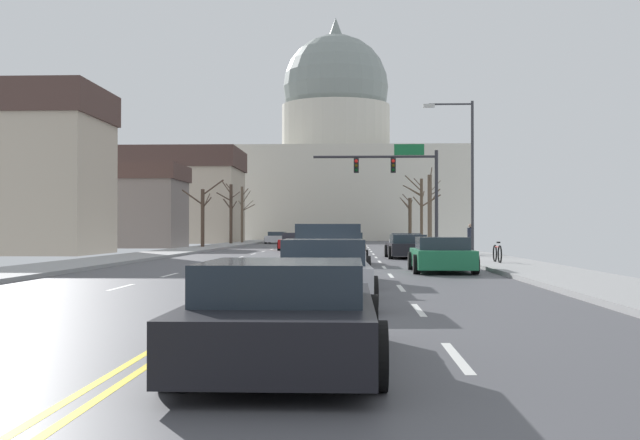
{
  "coord_description": "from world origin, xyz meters",
  "views": [
    {
      "loc": [
        2.32,
        -33.09,
        1.47
      ],
      "look_at": [
        -0.6,
        36.13,
        2.25
      ],
      "focal_mm": 43.92,
      "sensor_mm": 36.0,
      "label": 1
    }
  ],
  "objects_px": {
    "sedan_oncoming_01": "(306,239)",
    "sedan_oncoming_02": "(277,238)",
    "signal_gantry": "(401,175)",
    "pickup_truck_near_04": "(328,257)",
    "sedan_near_01": "(407,247)",
    "bicycle_parked": "(497,254)",
    "sedan_near_05": "(324,274)",
    "sedan_near_03": "(442,255)",
    "sedan_near_06": "(286,315)",
    "sedan_near_02": "(342,249)",
    "pedestrian_00": "(470,237)",
    "sedan_near_00": "(406,244)",
    "street_lamp_right": "(465,163)",
    "sedan_oncoming_00": "(295,242)"
  },
  "relations": [
    {
      "from": "sedan_oncoming_01",
      "to": "sedan_oncoming_02",
      "type": "bearing_deg",
      "value": 108.37
    },
    {
      "from": "signal_gantry",
      "to": "pickup_truck_near_04",
      "type": "bearing_deg",
      "value": -97.45
    },
    {
      "from": "sedan_near_01",
      "to": "bicycle_parked",
      "type": "xyz_separation_m",
      "value": [
        3.01,
        -8.0,
        -0.08
      ]
    },
    {
      "from": "sedan_oncoming_02",
      "to": "sedan_near_05",
      "type": "bearing_deg",
      "value": -83.6
    },
    {
      "from": "pickup_truck_near_04",
      "to": "signal_gantry",
      "type": "bearing_deg",
      "value": 82.55
    },
    {
      "from": "sedan_near_03",
      "to": "signal_gantry",
      "type": "bearing_deg",
      "value": 89.89
    },
    {
      "from": "sedan_near_05",
      "to": "sedan_oncoming_02",
      "type": "relative_size",
      "value": 0.96
    },
    {
      "from": "sedan_near_06",
      "to": "sedan_oncoming_02",
      "type": "bearing_deg",
      "value": 95.66
    },
    {
      "from": "sedan_oncoming_01",
      "to": "sedan_near_02",
      "type": "bearing_deg",
      "value": -84.14
    },
    {
      "from": "pickup_truck_near_04",
      "to": "pedestrian_00",
      "type": "height_order",
      "value": "pedestrian_00"
    },
    {
      "from": "sedan_near_00",
      "to": "bicycle_parked",
      "type": "distance_m",
      "value": 14.36
    },
    {
      "from": "pickup_truck_near_04",
      "to": "sedan_oncoming_01",
      "type": "height_order",
      "value": "pickup_truck_near_04"
    },
    {
      "from": "pickup_truck_near_04",
      "to": "sedan_near_06",
      "type": "xyz_separation_m",
      "value": [
        -0.05,
        -12.7,
        -0.18
      ]
    },
    {
      "from": "pedestrian_00",
      "to": "sedan_near_02",
      "type": "bearing_deg",
      "value": -124.66
    },
    {
      "from": "sedan_near_00",
      "to": "sedan_near_05",
      "type": "height_order",
      "value": "sedan_near_05"
    },
    {
      "from": "sedan_near_01",
      "to": "sedan_oncoming_02",
      "type": "relative_size",
      "value": 0.99
    },
    {
      "from": "street_lamp_right",
      "to": "sedan_near_06",
      "type": "bearing_deg",
      "value": -101.69
    },
    {
      "from": "street_lamp_right",
      "to": "sedan_near_06",
      "type": "xyz_separation_m",
      "value": [
        -6.27,
        -30.3,
        -4.17
      ]
    },
    {
      "from": "signal_gantry",
      "to": "bicycle_parked",
      "type": "distance_m",
      "value": 19.05
    },
    {
      "from": "sedan_near_05",
      "to": "pedestrian_00",
      "type": "height_order",
      "value": "pedestrian_00"
    },
    {
      "from": "street_lamp_right",
      "to": "sedan_near_05",
      "type": "bearing_deg",
      "value": -104.51
    },
    {
      "from": "sedan_near_01",
      "to": "pickup_truck_near_04",
      "type": "bearing_deg",
      "value": -100.57
    },
    {
      "from": "sedan_oncoming_01",
      "to": "pedestrian_00",
      "type": "distance_m",
      "value": 27.31
    },
    {
      "from": "sedan_near_02",
      "to": "sedan_near_06",
      "type": "xyz_separation_m",
      "value": [
        -0.26,
        -23.89,
        -0.09
      ]
    },
    {
      "from": "sedan_near_05",
      "to": "sedan_near_01",
      "type": "bearing_deg",
      "value": 82.26
    },
    {
      "from": "sedan_near_01",
      "to": "sedan_near_05",
      "type": "distance_m",
      "value": 24.43
    },
    {
      "from": "sedan_near_01",
      "to": "sedan_near_06",
      "type": "height_order",
      "value": "sedan_near_01"
    },
    {
      "from": "pickup_truck_near_04",
      "to": "sedan_oncoming_00",
      "type": "height_order",
      "value": "pickup_truck_near_04"
    },
    {
      "from": "street_lamp_right",
      "to": "pickup_truck_near_04",
      "type": "relative_size",
      "value": 1.34
    },
    {
      "from": "sedan_near_00",
      "to": "sedan_oncoming_01",
      "type": "relative_size",
      "value": 0.99
    },
    {
      "from": "pedestrian_00",
      "to": "sedan_near_06",
      "type": "bearing_deg",
      "value": -101.77
    },
    {
      "from": "bicycle_parked",
      "to": "sedan_oncoming_01",
      "type": "bearing_deg",
      "value": 105.21
    },
    {
      "from": "sedan_near_05",
      "to": "sedan_near_03",
      "type": "bearing_deg",
      "value": 72.89
    },
    {
      "from": "sedan_oncoming_02",
      "to": "bicycle_parked",
      "type": "bearing_deg",
      "value": -74.06
    },
    {
      "from": "pedestrian_00",
      "to": "sedan_oncoming_00",
      "type": "bearing_deg",
      "value": 131.19
    },
    {
      "from": "sedan_near_05",
      "to": "signal_gantry",
      "type": "bearing_deg",
      "value": 84.0
    },
    {
      "from": "sedan_near_01",
      "to": "pedestrian_00",
      "type": "xyz_separation_m",
      "value": [
        3.56,
        2.76,
        0.46
      ]
    },
    {
      "from": "sedan_near_05",
      "to": "sedan_oncoming_02",
      "type": "xyz_separation_m",
      "value": [
        -7.06,
        62.99,
        -0.03
      ]
    },
    {
      "from": "sedan_near_05",
      "to": "sedan_oncoming_01",
      "type": "distance_m",
      "value": 52.35
    },
    {
      "from": "sedan_oncoming_02",
      "to": "sedan_oncoming_01",
      "type": "bearing_deg",
      "value": -71.63
    },
    {
      "from": "sedan_near_00",
      "to": "sedan_near_01",
      "type": "xyz_separation_m",
      "value": [
        -0.34,
        -6.1,
        -0.0
      ]
    },
    {
      "from": "sedan_near_02",
      "to": "sedan_oncoming_00",
      "type": "height_order",
      "value": "sedan_near_02"
    },
    {
      "from": "sedan_oncoming_01",
      "to": "pedestrian_00",
      "type": "bearing_deg",
      "value": -67.74
    },
    {
      "from": "sedan_near_05",
      "to": "bicycle_parked",
      "type": "relative_size",
      "value": 2.5
    },
    {
      "from": "sedan_near_05",
      "to": "sedan_oncoming_00",
      "type": "height_order",
      "value": "sedan_near_05"
    },
    {
      "from": "sedan_oncoming_02",
      "to": "sedan_oncoming_00",
      "type": "bearing_deg",
      "value": -81.53
    },
    {
      "from": "sedan_near_02",
      "to": "sedan_near_03",
      "type": "bearing_deg",
      "value": -57.93
    },
    {
      "from": "sedan_near_02",
      "to": "signal_gantry",
      "type": "bearing_deg",
      "value": 78.5
    },
    {
      "from": "sedan_near_02",
      "to": "sedan_oncoming_00",
      "type": "bearing_deg",
      "value": 99.38
    },
    {
      "from": "pickup_truck_near_04",
      "to": "sedan_near_06",
      "type": "distance_m",
      "value": 12.7
    }
  ]
}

